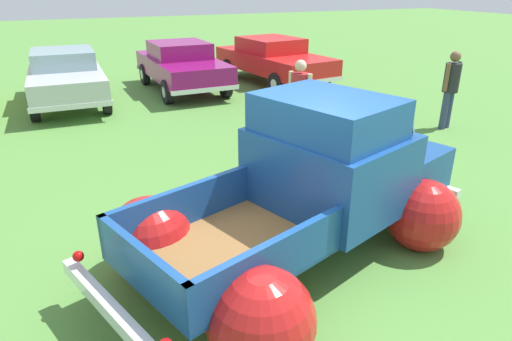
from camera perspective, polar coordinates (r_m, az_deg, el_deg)
The scene contains 7 objects.
ground_plane at distance 5.58m, azimuth 4.31°, elevation -11.06°, with size 80.00×80.00×0.00m, color #548C3D.
vintage_pickup_truck at distance 5.46m, azimuth 7.34°, elevation -2.85°, with size 4.99×3.82×1.96m.
show_car_1 at distance 13.25m, azimuth -23.08°, elevation 11.12°, with size 1.90×4.39×1.43m.
show_car_2 at distance 14.02m, azimuth -9.48°, elevation 13.18°, with size 2.00×4.32×1.43m.
show_car_3 at distance 14.91m, azimuth 2.17°, elevation 14.06°, with size 2.51×4.75×1.43m.
spectator_0 at distance 8.98m, azimuth 5.57°, elevation 9.21°, with size 0.46×0.51×1.73m.
spectator_1 at distance 10.95m, azimuth 23.57°, elevation 9.93°, with size 0.54×0.42×1.72m.
Camera 1 is at (-2.24, -4.04, 3.13)m, focal length 31.38 mm.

